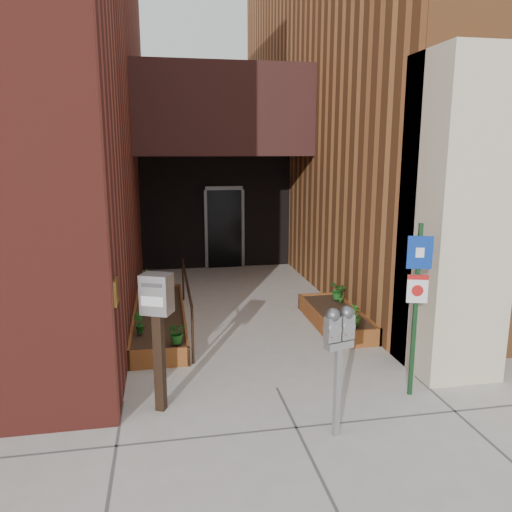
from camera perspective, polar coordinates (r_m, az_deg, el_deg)
ground at (r=6.91m, az=2.39°, el=-14.84°), size 80.00×80.00×0.00m
architecture at (r=13.10m, az=-5.43°, el=20.06°), size 20.00×14.60×10.00m
planter_left at (r=9.21m, az=-10.98°, el=-7.19°), size 0.90×3.60×0.30m
planter_right at (r=9.24m, az=9.09°, el=-7.05°), size 0.80×2.20×0.30m
handrail at (r=8.98m, az=-7.95°, el=-3.46°), size 0.04×3.34×0.90m
parking_meter at (r=5.47m, az=9.47°, el=-9.14°), size 0.35×0.20×1.50m
sign_post at (r=6.55m, az=17.90°, el=-3.96°), size 0.30×0.11×2.25m
payment_dropbox at (r=6.03m, az=-11.20°, el=-6.45°), size 0.41×0.37×1.71m
shrub_left_a at (r=7.59m, az=-9.02°, el=-8.63°), size 0.36×0.36×0.33m
shrub_left_b at (r=8.11m, az=-13.24°, el=-7.47°), size 0.25×0.25×0.33m
shrub_left_c at (r=9.16m, az=-10.73°, el=-4.84°), size 0.25×0.25×0.41m
shrub_left_d at (r=10.63m, az=-12.65°, el=-2.57°), size 0.30×0.30×0.41m
shrub_right_a at (r=8.37m, az=11.21°, el=-6.61°), size 0.27×0.27×0.37m
shrub_right_b at (r=9.56m, az=9.67°, el=-4.30°), size 0.21×0.21×0.34m
shrub_right_c at (r=9.76m, az=9.35°, el=-3.90°), size 0.33×0.33×0.36m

